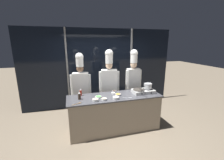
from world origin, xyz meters
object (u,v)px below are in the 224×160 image
(serving_spoon_solid, at_px, (78,103))
(chef_sous, at_px, (109,80))
(stock_pot, at_px, (148,86))
(prep_bowl_rice, at_px, (113,93))
(chef_head, at_px, (81,83))
(chef_line, at_px, (133,77))
(prep_bowl_soy_glaze, at_px, (114,91))
(squeeze_bottle_chili, at_px, (81,92))
(frying_pan, at_px, (139,89))
(portable_stove, at_px, (143,91))
(prep_bowl_carrots, at_px, (118,94))
(serving_spoon_slotted, at_px, (129,98))
(squeeze_bottle_soy, at_px, (79,96))
(prep_bowl_onion, at_px, (116,98))
(prep_bowl_shrimp, at_px, (95,100))
(prep_bowl_ginger, at_px, (104,99))
(prep_bowl_scallions, at_px, (98,97))

(serving_spoon_solid, bearing_deg, chef_sous, 43.78)
(stock_pot, xyz_separation_m, prep_bowl_rice, (-0.92, 0.13, -0.16))
(chef_head, bearing_deg, chef_line, -171.11)
(prep_bowl_soy_glaze, bearing_deg, squeeze_bottle_chili, -178.54)
(frying_pan, xyz_separation_m, chef_sous, (-0.64, 0.64, 0.13))
(portable_stove, bearing_deg, chef_sous, 140.47)
(prep_bowl_carrots, distance_m, serving_spoon_slotted, 0.33)
(chef_head, bearing_deg, prep_bowl_carrots, 151.85)
(portable_stove, height_order, squeeze_bottle_soy, squeeze_bottle_soy)
(squeeze_bottle_chili, height_order, prep_bowl_onion, squeeze_bottle_chili)
(portable_stove, height_order, serving_spoon_slotted, portable_stove)
(portable_stove, relative_size, serving_spoon_solid, 2.62)
(prep_bowl_shrimp, bearing_deg, chef_line, 33.40)
(chef_head, bearing_deg, squeeze_bottle_soy, 91.52)
(portable_stove, distance_m, prep_bowl_ginger, 1.14)
(prep_bowl_rice, bearing_deg, portable_stove, -9.41)
(prep_bowl_rice, bearing_deg, serving_spoon_solid, -156.42)
(frying_pan, distance_m, squeeze_bottle_chili, 1.51)
(prep_bowl_soy_glaze, relative_size, serving_spoon_slotted, 0.48)
(frying_pan, height_order, serving_spoon_solid, frying_pan)
(serving_spoon_solid, xyz_separation_m, chef_head, (0.14, 0.92, 0.20))
(prep_bowl_carrots, bearing_deg, squeeze_bottle_soy, -179.65)
(frying_pan, distance_m, prep_bowl_shrimp, 1.21)
(squeeze_bottle_chili, relative_size, serving_spoon_slotted, 0.86)
(serving_spoon_slotted, bearing_deg, prep_bowl_carrots, 126.61)
(prep_bowl_ginger, xyz_separation_m, chef_head, (-0.45, 0.88, 0.18))
(squeeze_bottle_soy, xyz_separation_m, chef_sous, (0.90, 0.65, 0.16))
(portable_stove, relative_size, squeeze_bottle_soy, 3.05)
(prep_bowl_scallions, bearing_deg, prep_bowl_onion, -26.58)
(portable_stove, distance_m, prep_bowl_rice, 0.81)
(prep_bowl_ginger, bearing_deg, prep_bowl_carrots, 27.42)
(portable_stove, xyz_separation_m, prep_bowl_carrots, (-0.71, -0.01, -0.02))
(prep_bowl_rice, bearing_deg, prep_bowl_ginger, -132.95)
(squeeze_bottle_soy, xyz_separation_m, prep_bowl_scallions, (0.45, -0.02, -0.07))
(frying_pan, height_order, chef_line, chef_line)
(serving_spoon_solid, height_order, chef_line, chef_line)
(portable_stove, xyz_separation_m, stock_pot, (0.13, 0.00, 0.13))
(prep_bowl_scallions, height_order, prep_bowl_shrimp, prep_bowl_shrimp)
(prep_bowl_onion, bearing_deg, prep_bowl_ginger, 178.31)
(prep_bowl_soy_glaze, xyz_separation_m, prep_bowl_onion, (-0.11, -0.49, 0.01))
(chef_line, bearing_deg, serving_spoon_slotted, 64.10)
(prep_bowl_ginger, height_order, chef_sous, chef_sous)
(chef_head, xyz_separation_m, chef_sous, (0.81, -0.02, 0.04))
(squeeze_bottle_chili, relative_size, prep_bowl_onion, 1.23)
(squeeze_bottle_chili, distance_m, prep_bowl_soy_glaze, 0.89)
(squeeze_bottle_chili, bearing_deg, serving_spoon_solid, -100.50)
(prep_bowl_rice, xyz_separation_m, prep_bowl_onion, (-0.04, -0.36, 0.01))
(squeeze_bottle_soy, bearing_deg, prep_bowl_scallions, -2.91)
(portable_stove, distance_m, chef_line, 0.69)
(serving_spoon_solid, bearing_deg, prep_bowl_carrots, 14.68)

